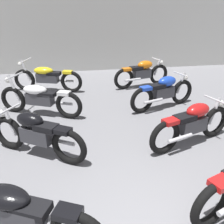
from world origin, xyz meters
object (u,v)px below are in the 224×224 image
object	(u,v)px
motorcycle_left_row_0	(15,212)
motorcycle_left_row_3	(47,77)
motorcycle_left_row_2	(39,98)
motorcycle_left_row_1	(36,133)
motorcycle_right_row_1	(193,123)
motorcycle_right_row_3	(142,73)
motorcycle_right_row_2	(164,91)

from	to	relation	value
motorcycle_left_row_0	motorcycle_left_row_3	distance (m)	5.27
motorcycle_left_row_2	motorcycle_left_row_3	distance (m)	1.74
motorcycle_left_row_0	motorcycle_left_row_3	bearing A→B (deg)	90.49
motorcycle_left_row_1	motorcycle_left_row_3	distance (m)	3.52
motorcycle_left_row_3	motorcycle_left_row_1	bearing A→B (deg)	-88.71
motorcycle_left_row_3	motorcycle_right_row_1	bearing A→B (deg)	-50.39
motorcycle_left_row_3	motorcycle_right_row_3	world-z (taller)	motorcycle_left_row_3
motorcycle_left_row_0	motorcycle_right_row_1	world-z (taller)	motorcycle_left_row_0
motorcycle_left_row_0	motorcycle_right_row_2	xyz separation A→B (m)	(3.02, 3.46, 0.01)
motorcycle_right_row_1	motorcycle_right_row_3	bearing A→B (deg)	89.65
motorcycle_right_row_3	motorcycle_left_row_0	bearing A→B (deg)	-119.48
motorcycle_left_row_3	motorcycle_right_row_1	xyz separation A→B (m)	(2.98, -3.61, 0.01)
motorcycle_right_row_1	motorcycle_right_row_3	world-z (taller)	same
motorcycle_right_row_1	motorcycle_right_row_2	bearing A→B (deg)	87.36
motorcycle_left_row_2	motorcycle_right_row_2	bearing A→B (deg)	-1.30
motorcycle_right_row_1	motorcycle_right_row_3	xyz separation A→B (m)	(0.02, 3.57, 0.00)
motorcycle_left_row_1	motorcycle_right_row_3	world-z (taller)	same
motorcycle_left_row_2	motorcycle_right_row_2	size ratio (longest dim) A/B	1.07
motorcycle_left_row_2	motorcycle_right_row_3	xyz separation A→B (m)	(3.06, 1.71, 0.01)
motorcycle_left_row_0	motorcycle_left_row_1	distance (m)	1.75
motorcycle_left_row_1	motorcycle_left_row_2	xyz separation A→B (m)	(-0.13, 1.77, -0.01)
motorcycle_left_row_3	motorcycle_right_row_3	bearing A→B (deg)	-0.62
motorcycle_left_row_1	motorcycle_right_row_2	bearing A→B (deg)	29.68
motorcycle_left_row_1	motorcycle_right_row_3	bearing A→B (deg)	49.98
motorcycle_right_row_2	motorcycle_right_row_3	distance (m)	1.78
motorcycle_left_row_3	motorcycle_left_row_0	bearing A→B (deg)	-89.51
motorcycle_left_row_3	motorcycle_right_row_1	size ratio (longest dim) A/B	1.11
motorcycle_left_row_1	motorcycle_right_row_3	xyz separation A→B (m)	(2.93, 3.48, 0.00)
motorcycle_right_row_3	motorcycle_left_row_3	bearing A→B (deg)	179.38
motorcycle_left_row_2	motorcycle_right_row_3	bearing A→B (deg)	29.25
motorcycle_left_row_1	motorcycle_left_row_2	size ratio (longest dim) A/B	0.86
motorcycle_left_row_0	motorcycle_left_row_3	world-z (taller)	same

